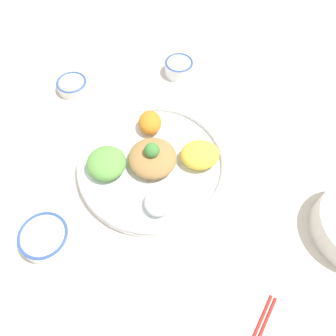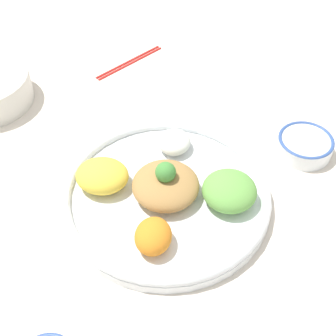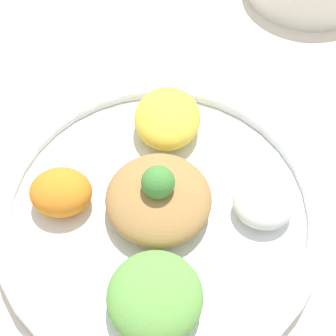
# 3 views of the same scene
# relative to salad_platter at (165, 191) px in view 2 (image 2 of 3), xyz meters

# --- Properties ---
(ground_plane) EXTENTS (2.40, 2.40, 0.00)m
(ground_plane) POSITION_rel_salad_platter_xyz_m (0.00, -0.00, -0.02)
(ground_plane) COLOR silver
(salad_platter) EXTENTS (0.40, 0.40, 0.10)m
(salad_platter) POSITION_rel_salad_platter_xyz_m (0.00, 0.00, 0.00)
(salad_platter) COLOR white
(salad_platter) RESTS_ON ground_plane
(sauce_bowl_dark) EXTENTS (0.12, 0.12, 0.04)m
(sauce_bowl_dark) POSITION_rel_salad_platter_xyz_m (0.06, 0.31, -0.00)
(sauce_bowl_dark) COLOR white
(sauce_bowl_dark) RESTS_ON ground_plane
(chopsticks_pair_near) EXTENTS (0.05, 0.21, 0.01)m
(chopsticks_pair_near) POSITION_rel_salad_platter_xyz_m (-0.43, 0.18, -0.02)
(chopsticks_pair_near) COLOR red
(chopsticks_pair_near) RESTS_ON ground_plane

